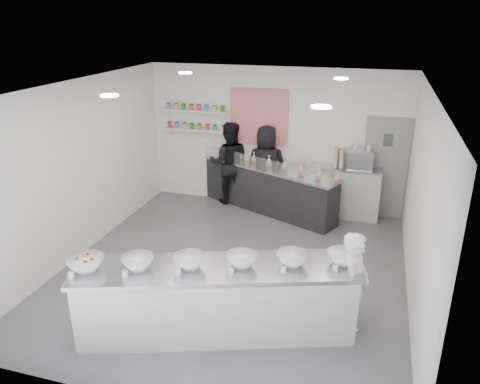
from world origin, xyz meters
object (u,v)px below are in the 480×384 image
Objects in this scene: woman_prep at (354,286)px; staff_left at (229,163)px; espresso_ledge at (344,192)px; espresso_machine at (361,160)px; prep_counter at (217,300)px; back_bar at (268,189)px; staff_right at (266,167)px.

staff_left reaches higher than woman_prep.
espresso_ledge is 0.77m from espresso_machine.
espresso_ledge is 2.55m from staff_left.
staff_left reaches higher than prep_counter.
back_bar is 1.59m from espresso_ledge.
staff_right is (-1.69, 0.07, 0.37)m from espresso_ledge.
back_bar is 2.13× the size of woman_prep.
staff_left reaches higher than staff_right.
back_bar is 4.27m from woman_prep.
staff_right is (-0.41, 4.45, 0.41)m from prep_counter.
woman_prep is at bearing -4.84° from prep_counter.
woman_prep reaches higher than espresso_ledge.
back_bar is 0.50m from staff_right.
espresso_machine is at bearing 29.62° from back_bar.
espresso_machine is at bearing 166.11° from staff_left.
staff_right is at bearing 138.93° from back_bar.
espresso_ledge is at bearing 30.54° from back_bar.
woman_prep is 4.54m from staff_right.
staff_left is at bearing 86.35° from prep_counter.
staff_left is at bearing 178.56° from espresso_machine.
staff_left is 0.83m from staff_right.
espresso_ledge is (1.58, 0.18, 0.04)m from back_bar.
back_bar is at bearing 152.77° from staff_left.
woman_prep is at bearing -83.88° from espresso_ledge.
woman_prep is 4.98m from staff_left.
back_bar is at bearing 74.76° from prep_counter.
staff_left is 1.01× the size of staff_right.
back_bar is at bearing -174.40° from espresso_machine.
back_bar is 2.00m from espresso_machine.
staff_left is at bearing 178.41° from espresso_ledge.
prep_counter is 2.01× the size of staff_right.
prep_counter is 1.99× the size of staff_left.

